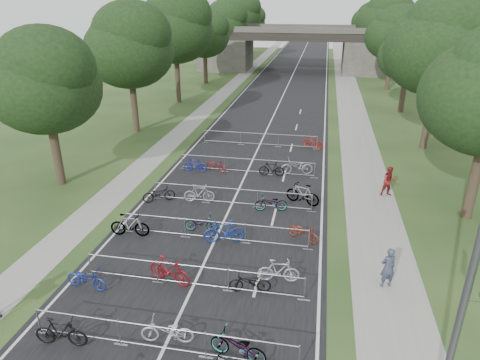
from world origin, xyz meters
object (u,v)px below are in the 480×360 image
(lamppost, at_px, (462,315))
(pedestrian_a, at_px, (388,268))
(overpass_bridge, at_px, (296,49))
(pedestrian_b, at_px, (389,182))

(lamppost, distance_m, pedestrian_a, 7.59)
(overpass_bridge, distance_m, pedestrian_b, 47.87)
(overpass_bridge, height_order, lamppost, lamppost)
(pedestrian_b, bearing_deg, lamppost, -106.72)
(pedestrian_a, relative_size, pedestrian_b, 0.98)
(pedestrian_b, bearing_deg, overpass_bridge, 86.93)
(overpass_bridge, xyz_separation_m, pedestrian_b, (9.09, -46.93, -2.61))
(overpass_bridge, bearing_deg, pedestrian_a, -82.00)
(overpass_bridge, height_order, pedestrian_a, overpass_bridge)
(pedestrian_a, bearing_deg, overpass_bridge, -104.77)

